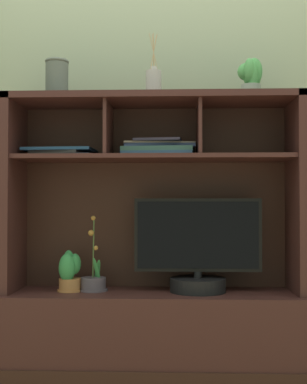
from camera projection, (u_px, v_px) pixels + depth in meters
The scene contains 10 objects.
back_wall at pixel (155, 120), 2.73m from camera, with size 6.00×0.02×2.80m, color #9BA987.
media_console at pixel (154, 315), 2.47m from camera, with size 1.40×0.45×1.47m.
tv_monitor at pixel (198, 255), 2.45m from camera, with size 0.59×0.26×0.43m.
potted_orchid at pixel (94, 282), 2.48m from camera, with size 0.13×0.13×0.35m.
potted_fern at pixel (70, 272), 2.46m from camera, with size 0.12×0.12×0.19m.
magazine_stack_left at pixel (60, 153), 2.55m from camera, with size 0.36×0.23×0.04m.
magazine_stack_centre at pixel (159, 149), 2.52m from camera, with size 0.35×0.24×0.08m.
diffuser_bottle at pixel (154, 83), 2.50m from camera, with size 0.08×0.08×0.30m.
potted_succulent at pixel (251, 78), 2.47m from camera, with size 0.11×0.11×0.18m.
ceramic_vase at pixel (57, 78), 2.49m from camera, with size 0.11×0.11×0.18m.
Camera 1 is at (0.10, -2.48, 0.96)m, focal length 49.46 mm.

